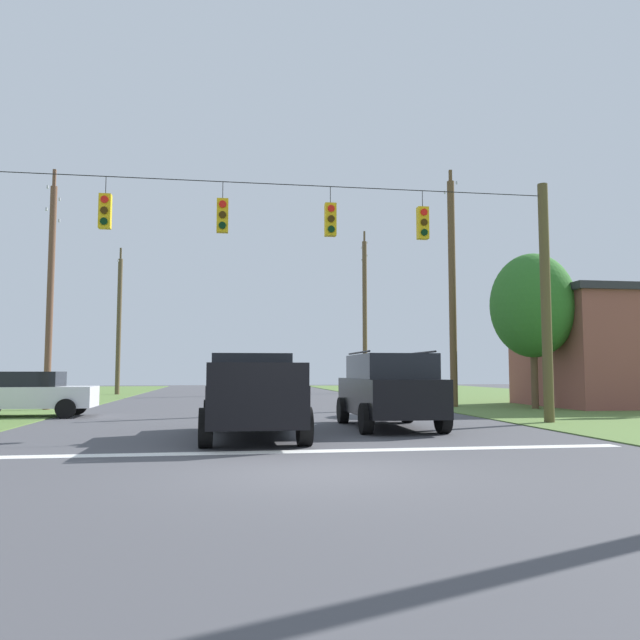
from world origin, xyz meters
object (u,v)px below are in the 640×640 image
at_px(distant_car_crossing_white, 28,393).
at_px(utility_pole_far_left, 119,324).
at_px(overhead_signal_span, 275,281).
at_px(utility_pole_mid_left, 50,288).
at_px(utility_pole_far_right, 365,313).
at_px(tree_roadside_right, 533,306).
at_px(pickup_truck, 251,395).
at_px(utility_pole_mid_right, 452,290).
at_px(roadside_store, 635,349).
at_px(suv_black, 389,389).

bearing_deg(distant_car_crossing_white, utility_pole_far_left, 91.11).
height_order(overhead_signal_span, utility_pole_mid_left, utility_pole_mid_left).
distance_m(utility_pole_far_right, tree_roadside_right, 19.54).
xyz_separation_m(pickup_truck, utility_pole_mid_right, (9.03, 10.69, 4.07)).
bearing_deg(utility_pole_mid_right, distant_car_crossing_white, -168.78).
relative_size(distant_car_crossing_white, utility_pole_far_right, 0.38).
bearing_deg(pickup_truck, overhead_signal_span, 73.94).
relative_size(distant_car_crossing_white, tree_roadside_right, 0.68).
relative_size(utility_pole_mid_left, roadside_store, 1.06).
distance_m(utility_pole_mid_left, roadside_store, 24.94).
distance_m(suv_black, utility_pole_mid_right, 11.09).
relative_size(suv_black, tree_roadside_right, 0.76).
bearing_deg(suv_black, utility_pole_mid_right, 59.56).
relative_size(overhead_signal_span, utility_pole_far_right, 1.43).
bearing_deg(tree_roadside_right, roadside_store, 13.90).
relative_size(suv_black, utility_pole_far_right, 0.42).
bearing_deg(utility_pole_far_right, utility_pole_far_left, -177.16).
height_order(suv_black, utility_pole_mid_right, utility_pole_mid_right).
distance_m(distant_car_crossing_white, utility_pole_far_right, 26.88).
height_order(overhead_signal_span, suv_black, overhead_signal_span).
height_order(suv_black, distant_car_crossing_white, suv_black).
relative_size(distant_car_crossing_white, roadside_store, 0.48).
height_order(utility_pole_mid_right, utility_pole_mid_left, utility_pole_mid_right).
distance_m(overhead_signal_span, pickup_truck, 4.09).
distance_m(overhead_signal_span, utility_pole_far_left, 26.23).
height_order(overhead_signal_span, tree_roadside_right, overhead_signal_span).
distance_m(overhead_signal_span, roadside_store, 18.34).
bearing_deg(utility_pole_far_right, pickup_truck, -107.94).
bearing_deg(utility_pole_mid_left, suv_black, -39.72).
xyz_separation_m(utility_pole_mid_right, utility_pole_far_left, (-16.57, 16.76, -0.39)).
xyz_separation_m(utility_pole_mid_left, utility_pole_far_left, (-0.00, 16.27, -0.21)).
height_order(suv_black, roadside_store, roadside_store).
bearing_deg(utility_pole_mid_left, roadside_store, -1.95).
bearing_deg(pickup_truck, tree_roadside_right, 37.26).
bearing_deg(utility_pole_mid_right, suv_black, -120.44).
relative_size(distant_car_crossing_white, utility_pole_far_left, 0.45).
bearing_deg(overhead_signal_span, utility_pole_far_right, 71.87).
height_order(pickup_truck, roadside_store, roadside_store).
distance_m(utility_pole_mid_left, tree_roadside_right, 19.48).
distance_m(utility_pole_far_left, tree_roadside_right, 26.75).
xyz_separation_m(utility_pole_mid_right, utility_pole_mid_left, (-16.57, 0.49, -0.18)).
bearing_deg(utility_pole_mid_left, tree_roadside_right, -6.50).
xyz_separation_m(overhead_signal_span, distant_car_crossing_white, (-7.89, 4.92, -3.27)).
height_order(tree_roadside_right, roadside_store, tree_roadside_right).
height_order(utility_pole_mid_right, utility_pole_far_left, utility_pole_mid_right).
distance_m(distant_car_crossing_white, roadside_store, 24.66).
bearing_deg(tree_roadside_right, distant_car_crossing_white, -175.49).
relative_size(overhead_signal_span, roadside_store, 1.82).
bearing_deg(overhead_signal_span, pickup_truck, -106.06).
bearing_deg(distant_car_crossing_white, tree_roadside_right, 4.51).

